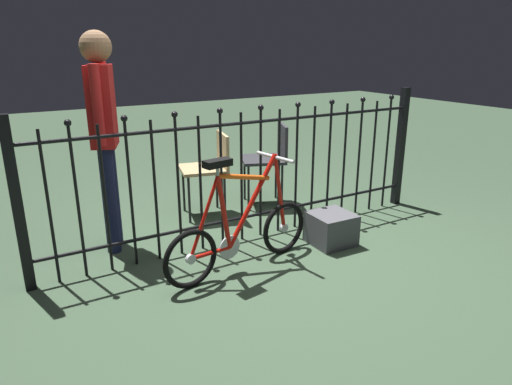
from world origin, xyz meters
TOP-DOWN VIEW (x-y plane):
  - ground_plane at (0.00, 0.00)m, footprint 20.00×20.00m
  - iron_fence at (-0.04, 0.56)m, footprint 3.63×0.07m
  - bicycle at (-0.37, 0.08)m, footprint 1.30×0.40m
  - chair_charcoal at (0.62, 1.23)m, footprint 0.56×0.56m
  - chair_tan at (-0.05, 1.25)m, footprint 0.52×0.51m
  - person_visitor at (-1.09, 0.95)m, footprint 0.27×0.45m
  - display_crate at (0.51, 0.09)m, footprint 0.35×0.35m

SIDE VIEW (x-z plane):
  - ground_plane at x=0.00m, z-range 0.00..0.00m
  - display_crate at x=0.51m, z-range 0.00..0.27m
  - bicycle at x=-0.37m, z-range -0.13..0.75m
  - chair_tan at x=-0.05m, z-range 0.11..0.92m
  - chair_charcoal at x=0.62m, z-range 0.11..0.96m
  - iron_fence at x=-0.04m, z-range 0.00..1.22m
  - person_visitor at x=-1.09m, z-range 0.18..1.90m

